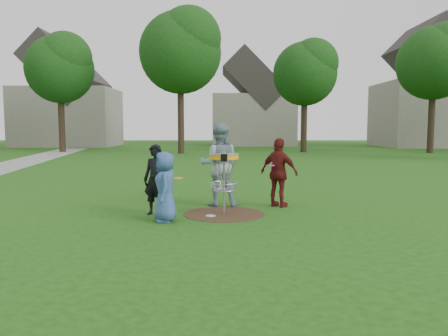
{
  "coord_description": "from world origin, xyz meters",
  "views": [
    {
      "loc": [
        -0.02,
        -9.56,
        1.96
      ],
      "look_at": [
        0.0,
        0.3,
        1.0
      ],
      "focal_mm": 35.0,
      "sensor_mm": 36.0,
      "label": 1
    }
  ],
  "objects_px": {
    "player_black": "(156,180)",
    "disc_golf_basket": "(224,168)",
    "player_maroon": "(279,173)",
    "player_blue": "(165,187)",
    "player_grey": "(219,165)"
  },
  "relations": [
    {
      "from": "disc_golf_basket",
      "to": "player_maroon",
      "type": "bearing_deg",
      "value": 33.3
    },
    {
      "from": "player_blue",
      "to": "player_grey",
      "type": "distance_m",
      "value": 2.13
    },
    {
      "from": "player_maroon",
      "to": "player_black",
      "type": "bearing_deg",
      "value": 54.84
    },
    {
      "from": "player_black",
      "to": "player_maroon",
      "type": "relative_size",
      "value": 0.93
    },
    {
      "from": "player_blue",
      "to": "player_grey",
      "type": "xyz_separation_m",
      "value": [
        1.08,
        1.81,
        0.3
      ]
    },
    {
      "from": "player_maroon",
      "to": "player_grey",
      "type": "bearing_deg",
      "value": 29.48
    },
    {
      "from": "player_black",
      "to": "player_grey",
      "type": "distance_m",
      "value": 1.8
    },
    {
      "from": "player_black",
      "to": "disc_golf_basket",
      "type": "xyz_separation_m",
      "value": [
        1.5,
        0.08,
        0.24
      ]
    },
    {
      "from": "player_maroon",
      "to": "disc_golf_basket",
      "type": "relative_size",
      "value": 1.21
    },
    {
      "from": "player_black",
      "to": "player_maroon",
      "type": "height_order",
      "value": "player_maroon"
    },
    {
      "from": "player_blue",
      "to": "disc_golf_basket",
      "type": "height_order",
      "value": "player_blue"
    },
    {
      "from": "disc_golf_basket",
      "to": "player_black",
      "type": "bearing_deg",
      "value": -176.89
    },
    {
      "from": "player_black",
      "to": "player_blue",
      "type": "bearing_deg",
      "value": -46.29
    },
    {
      "from": "player_black",
      "to": "player_maroon",
      "type": "distance_m",
      "value": 2.98
    },
    {
      "from": "player_black",
      "to": "disc_golf_basket",
      "type": "distance_m",
      "value": 1.52
    }
  ]
}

